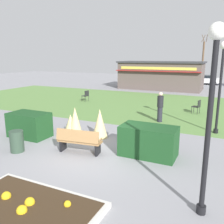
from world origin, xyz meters
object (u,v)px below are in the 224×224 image
(parked_car_west_slot, at_px, (164,78))
(trash_bin, at_px, (17,141))
(lamppost_mid, at_px, (221,77))
(tree_left_bg, at_px, (203,60))
(parked_car_center_slot, at_px, (203,79))
(cafe_chair_west, at_px, (86,95))
(park_bench, at_px, (79,141))
(person_strolling, at_px, (160,107))
(lamppost_near, at_px, (211,101))
(cafe_chair_east, at_px, (197,106))
(food_kiosk, at_px, (161,75))

(parked_car_west_slot, bearing_deg, trash_bin, -87.63)
(lamppost_mid, xyz_separation_m, tree_left_bg, (-3.75, 29.82, 0.42))
(parked_car_center_slot, height_order, tree_left_bg, tree_left_bg)
(lamppost_mid, height_order, parked_car_center_slot, lamppost_mid)
(cafe_chair_west, bearing_deg, trash_bin, -72.40)
(park_bench, distance_m, trash_bin, 2.42)
(person_strolling, bearing_deg, park_bench, 87.27)
(cafe_chair_west, bearing_deg, person_strolling, -27.17)
(park_bench, distance_m, lamppost_near, 5.42)
(trash_bin, bearing_deg, lamppost_mid, 40.71)
(lamppost_mid, bearing_deg, parked_car_west_slot, 109.75)
(cafe_chair_west, height_order, cafe_chair_east, same)
(cafe_chair_east, distance_m, parked_car_west_slot, 19.45)
(lamppost_near, relative_size, tree_left_bg, 0.61)
(lamppost_mid, distance_m, cafe_chair_west, 11.25)
(tree_left_bg, bearing_deg, cafe_chair_west, -104.04)
(trash_bin, distance_m, parked_car_west_slot, 28.01)
(park_bench, bearing_deg, parked_car_center_slot, 86.28)
(parked_car_center_slot, relative_size, tree_left_bg, 0.62)
(lamppost_near, height_order, food_kiosk, lamppost_near)
(food_kiosk, xyz_separation_m, parked_car_center_slot, (3.82, 7.30, -0.90))
(park_bench, bearing_deg, lamppost_mid, 47.23)
(trash_bin, height_order, parked_car_west_slot, parked_car_west_slot)
(tree_left_bg, bearing_deg, lamppost_mid, -82.83)
(parked_car_west_slot, bearing_deg, parked_car_center_slot, -0.02)
(lamppost_near, height_order, trash_bin, lamppost_near)
(parked_car_west_slot, bearing_deg, lamppost_near, -74.55)
(trash_bin, relative_size, tree_left_bg, 0.12)
(cafe_chair_west, relative_size, tree_left_bg, 0.13)
(food_kiosk, bearing_deg, park_bench, -84.04)
(lamppost_near, bearing_deg, parked_car_center_slot, 95.60)
(trash_bin, xyz_separation_m, cafe_chair_west, (-3.29, 10.36, 0.11))
(trash_bin, bearing_deg, park_bench, 22.39)
(lamppost_near, xyz_separation_m, cafe_chair_east, (-1.37, 10.63, -2.15))
(parked_car_west_slot, xyz_separation_m, tree_left_bg, (4.20, 7.67, 2.46))
(cafe_chair_east, height_order, parked_car_center_slot, parked_car_center_slot)
(cafe_chair_east, xyz_separation_m, parked_car_center_slot, (-1.46, 18.28, 0.12))
(food_kiosk, bearing_deg, cafe_chair_east, -64.31)
(cafe_chair_east, bearing_deg, tree_left_bg, 95.33)
(lamppost_mid, relative_size, cafe_chair_west, 4.79)
(park_bench, xyz_separation_m, parked_car_center_slot, (1.76, 27.06, 0.16))
(lamppost_mid, relative_size, person_strolling, 2.52)
(cafe_chair_east, bearing_deg, park_bench, -110.16)
(lamppost_mid, xyz_separation_m, trash_bin, (-6.79, -5.84, -2.26))
(park_bench, relative_size, person_strolling, 1.04)
(tree_left_bg, bearing_deg, cafe_chair_east, -84.67)
(trash_bin, xyz_separation_m, cafe_chair_east, (5.46, 9.70, 0.11))
(lamppost_mid, xyz_separation_m, parked_car_center_slot, (-2.79, 22.14, -2.04))
(lamppost_mid, bearing_deg, trash_bin, -139.29)
(park_bench, distance_m, parked_car_center_slot, 27.12)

